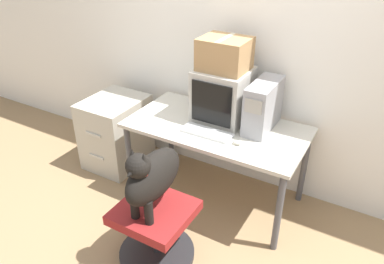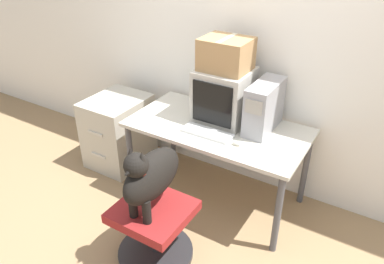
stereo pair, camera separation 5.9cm
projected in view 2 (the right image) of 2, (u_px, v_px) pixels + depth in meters
The scene contains 11 objects.
ground_plane at pixel (193, 221), 3.06m from camera, with size 12.00×12.00×0.00m, color #937551.
wall_back at pixel (246, 40), 3.02m from camera, with size 8.00×0.05×2.60m.
desk at pixel (217, 134), 3.02m from camera, with size 1.43×0.75×0.71m.
crt_monitor at pixel (224, 95), 2.99m from camera, with size 0.41×0.41×0.43m.
pc_tower at pixel (264, 107), 2.85m from camera, with size 0.17×0.44×0.38m.
keyboard at pixel (207, 133), 2.87m from camera, with size 0.40×0.14×0.03m.
computer_mouse at pixel (237, 143), 2.72m from camera, with size 0.07×0.04×0.04m.
office_chair at pixel (154, 229), 2.64m from camera, with size 0.55×0.55×0.44m.
dog at pixel (150, 175), 2.40m from camera, with size 0.21×0.53×0.53m.
filing_cabinet at pixel (119, 131), 3.66m from camera, with size 0.49×0.60×0.68m.
cardboard_box at pixel (226, 54), 2.82m from camera, with size 0.36×0.31×0.25m.
Camera 2 is at (1.19, -1.96, 2.15)m, focal length 35.00 mm.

